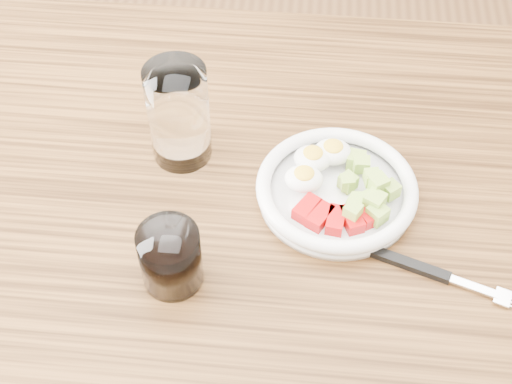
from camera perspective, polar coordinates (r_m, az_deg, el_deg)
dining_table at (r=1.05m, az=0.49°, el=-5.04°), size 1.50×0.90×0.77m
bowl at (r=0.98m, az=6.42°, el=0.34°), size 0.22×0.22×0.05m
fork at (r=0.93m, az=13.94°, el=-6.26°), size 0.21×0.09×0.01m
water_glass at (r=0.99m, az=-6.21°, el=6.20°), size 0.09×0.09×0.15m
coffee_glass at (r=0.88m, az=-6.86°, el=-5.24°), size 0.08×0.08×0.09m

